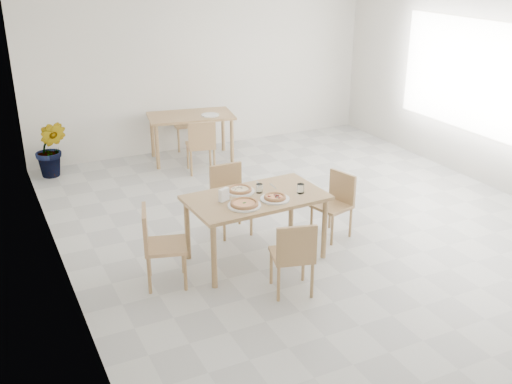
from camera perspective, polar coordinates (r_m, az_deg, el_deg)
name	(u,v)px	position (r m, az deg, el deg)	size (l,w,h in m)	color
room	(481,78)	(9.26, 20.61, 10.10)	(7.28, 7.00, 7.00)	beige
main_table	(256,203)	(6.47, 0.00, -1.09)	(1.51, 0.90, 0.75)	tan
chair_south	(294,253)	(5.88, 3.61, -5.84)	(0.49, 0.49, 0.80)	tan
chair_north	(229,194)	(7.22, -2.56, -0.17)	(0.41, 0.41, 0.82)	tan
chair_west	(157,241)	(6.13, -9.40, -4.64)	(0.52, 0.52, 0.84)	tan
chair_east	(336,200)	(7.16, 7.64, -0.78)	(0.47, 0.47, 0.78)	tan
plate_margherita	(244,205)	(6.19, -1.11, -1.29)	(0.35, 0.35, 0.02)	white
plate_mushroom	(240,191)	(6.55, -1.55, 0.07)	(0.33, 0.33, 0.02)	white
plate_pepperoni	(275,199)	(6.35, 1.81, -0.67)	(0.31, 0.31, 0.02)	white
pizza_margherita	(244,203)	(6.18, -1.12, -1.10)	(0.34, 0.34, 0.03)	tan
pizza_mushroom	(240,189)	(6.54, -1.55, 0.26)	(0.32, 0.32, 0.03)	tan
pizza_pepperoni	(275,197)	(6.34, 1.82, -0.47)	(0.24, 0.24, 0.03)	tan
tumbler_a	(301,189)	(6.52, 4.26, 0.32)	(0.08, 0.08, 0.11)	white
tumbler_b	(259,188)	(6.51, 0.32, 0.35)	(0.07, 0.07, 0.10)	white
napkin_holder	(224,195)	(6.29, -3.07, -0.33)	(0.14, 0.11, 0.14)	silver
fork_a	(260,184)	(6.75, 0.36, 0.74)	(0.02, 0.18, 0.01)	silver
fork_b	(273,186)	(6.70, 1.63, 0.56)	(0.01, 0.17, 0.01)	silver
second_table	(191,121)	(9.73, -6.22, 6.79)	(1.45, 0.98, 0.75)	tan
chair_back_s	(201,143)	(9.13, -5.24, 4.67)	(0.49, 0.49, 0.84)	tan
chair_back_n	(185,119)	(10.42, -6.80, 6.89)	(0.46, 0.46, 0.85)	tan
plate_empty	(210,115)	(9.62, -4.39, 7.32)	(0.28, 0.28, 0.02)	white
potted_plant	(51,149)	(9.48, -18.93, 3.91)	(0.48, 0.39, 0.87)	#22681F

